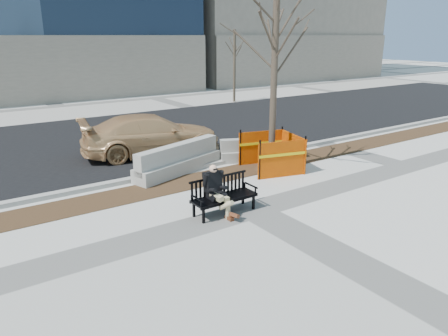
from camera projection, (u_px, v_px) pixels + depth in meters
The scene contains 11 objects.
ground at pixel (253, 210), 10.08m from camera, with size 120.00×120.00×0.00m, color beige.
mulch_strip at pixel (197, 180), 12.13m from camera, with size 40.00×1.20×0.02m, color #47301C.
asphalt_street at pixel (119, 138), 17.02m from camera, with size 60.00×10.40×0.01m, color black.
curb at pixel (181, 170), 12.86m from camera, with size 60.00×0.25×0.12m, color #9E9B93.
bench at pixel (224, 213), 9.91m from camera, with size 1.62×0.58×0.86m, color black, non-canonical shape.
seated_man at pixel (215, 214), 9.82m from camera, with size 0.50×0.84×1.18m, color black, non-canonical shape.
tree_fence at pixel (271, 170), 13.08m from camera, with size 2.35×2.35×5.88m, color #EA5F00, non-canonical shape.
sedan at pixel (153, 154), 14.81m from camera, with size 1.95×4.80×1.39m, color tan.
jersey_barrier_left at pixel (179, 173), 12.80m from camera, with size 3.17×0.63×0.91m, color #A09E96, non-canonical shape.
jersey_barrier_right at pixel (260, 160), 14.08m from camera, with size 2.66×0.53×0.76m, color gray, non-canonical shape.
far_tree_right at pixel (234, 102), 26.51m from camera, with size 1.74×1.74×4.69m, color #4C4031, non-canonical shape.
Camera 1 is at (-5.80, -7.31, 4.00)m, focal length 33.70 mm.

